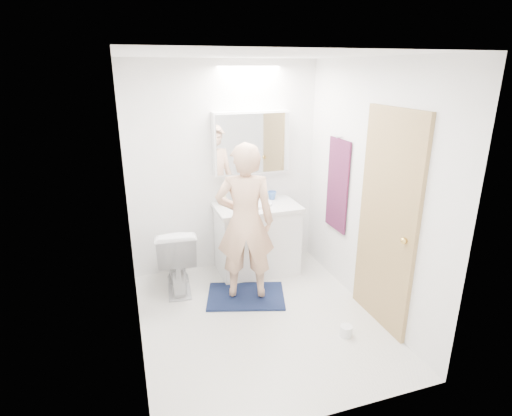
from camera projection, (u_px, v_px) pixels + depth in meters
name	position (u px, v px, depth m)	size (l,w,h in m)	color
floor	(259.00, 319.00, 3.97)	(2.50, 2.50, 0.00)	silver
ceiling	(260.00, 55.00, 3.19)	(2.50, 2.50, 0.00)	white
wall_back	(224.00, 169.00, 4.70)	(2.50, 2.50, 0.00)	white
wall_front	(327.00, 263.00, 2.46)	(2.50, 2.50, 0.00)	white
wall_left	(128.00, 215.00, 3.25)	(2.50, 2.50, 0.00)	white
wall_right	(369.00, 190.00, 3.90)	(2.50, 2.50, 0.00)	white
vanity_cabinet	(257.00, 240.00, 4.80)	(0.90, 0.55, 0.78)	white
countertop	(257.00, 207.00, 4.66)	(0.95, 0.58, 0.04)	silver
sink_basin	(256.00, 203.00, 4.68)	(0.36, 0.36, 0.03)	white
faucet	(251.00, 193.00, 4.83)	(0.02, 0.02, 0.16)	silver
medicine_cabinet	(251.00, 143.00, 4.62)	(0.88, 0.14, 0.70)	white
mirror_panel	(253.00, 144.00, 4.55)	(0.84, 0.01, 0.66)	silver
toilet	(176.00, 257.00, 4.42)	(0.41, 0.73, 0.74)	silver
bath_rug	(246.00, 296.00, 4.34)	(0.80, 0.55, 0.02)	#14233F
person	(245.00, 222.00, 4.07)	(0.58, 0.38, 1.60)	tan
door	(387.00, 222.00, 3.65)	(0.04, 0.80, 2.00)	#A28351
door_knob	(404.00, 241.00, 3.38)	(0.06, 0.06, 0.06)	gold
towel	(338.00, 185.00, 4.42)	(0.02, 0.42, 1.00)	#12193B
towel_hook	(340.00, 137.00, 4.25)	(0.02, 0.02, 0.07)	silver
soap_bottle_a	(223.00, 195.00, 4.65)	(0.09, 0.09, 0.22)	#D2C888
soap_bottle_b	(236.00, 196.00, 4.73)	(0.07, 0.07, 0.16)	#5997C0
toothbrush_cup	(272.00, 195.00, 4.86)	(0.11, 0.11, 0.10)	#3F6FBF
toilet_paper_roll	(346.00, 331.00, 3.71)	(0.11, 0.11, 0.10)	white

